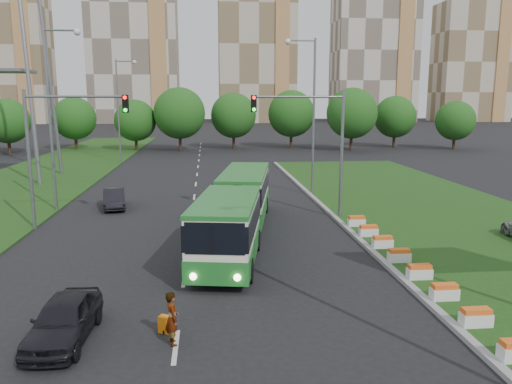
{
  "coord_description": "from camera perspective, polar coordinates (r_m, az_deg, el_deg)",
  "views": [
    {
      "loc": [
        -1.94,
        -20.26,
        7.42
      ],
      "look_at": [
        0.61,
        5.65,
        2.6
      ],
      "focal_mm": 35.0,
      "sensor_mm": 36.0,
      "label": 1
    }
  ],
  "objects": [
    {
      "name": "ground",
      "position": [
        21.66,
        -0.14,
        -9.54
      ],
      "size": [
        360.0,
        360.0,
        0.0
      ],
      "primitive_type": "plane",
      "color": "black",
      "rests_on": "ground"
    },
    {
      "name": "grass_median",
      "position": [
        32.8,
        21.69,
        -3.21
      ],
      "size": [
        14.0,
        60.0,
        0.15
      ],
      "primitive_type": "cube",
      "color": "#1B4413",
      "rests_on": "ground"
    },
    {
      "name": "median_kerb",
      "position": [
        30.27,
        9.88,
        -3.69
      ],
      "size": [
        0.3,
        60.0,
        0.18
      ],
      "primitive_type": "cube",
      "color": "gray",
      "rests_on": "ground"
    },
    {
      "name": "left_verge",
      "position": [
        48.59,
        -24.84,
        0.78
      ],
      "size": [
        12.0,
        110.0,
        0.1
      ],
      "primitive_type": "cube",
      "color": "#1B4413",
      "rests_on": "ground"
    },
    {
      "name": "lane_markings",
      "position": [
        40.95,
        -7.01,
        -0.03
      ],
      "size": [
        0.2,
        100.0,
        0.01
      ],
      "primitive_type": null,
      "color": "beige",
      "rests_on": "ground"
    },
    {
      "name": "flower_planters",
      "position": [
        22.84,
        17.07,
        -7.76
      ],
      "size": [
        1.1,
        15.9,
        0.6
      ],
      "primitive_type": null,
      "color": "white",
      "rests_on": "grass_median"
    },
    {
      "name": "traffic_mast_median",
      "position": [
        31.07,
        6.93,
        6.59
      ],
      "size": [
        5.76,
        0.32,
        8.0
      ],
      "color": "slate",
      "rests_on": "ground"
    },
    {
      "name": "traffic_mast_left",
      "position": [
        30.53,
        -21.77,
        5.86
      ],
      "size": [
        5.76,
        0.32,
        8.0
      ],
      "color": "slate",
      "rests_on": "ground"
    },
    {
      "name": "street_lamps",
      "position": [
        30.32,
        -7.69,
        7.71
      ],
      "size": [
        36.0,
        60.0,
        12.0
      ],
      "primitive_type": null,
      "color": "slate",
      "rests_on": "ground"
    },
    {
      "name": "tree_line",
      "position": [
        76.26,
        3.43,
        8.27
      ],
      "size": [
        120.0,
        8.0,
        9.0
      ],
      "primitive_type": null,
      "color": "#1B4C14",
      "rests_on": "ground"
    },
    {
      "name": "apartment_tower_west",
      "position": [
        182.32,
        -26.75,
        14.61
      ],
      "size": [
        26.0,
        15.0,
        48.0
      ],
      "primitive_type": "cube",
      "color": "#C0B29B",
      "rests_on": "ground"
    },
    {
      "name": "apartment_tower_cwest",
      "position": [
        172.82,
        -13.82,
        16.36
      ],
      "size": [
        28.0,
        15.0,
        52.0
      ],
      "primitive_type": "cube",
      "color": "beige",
      "rests_on": "ground"
    },
    {
      "name": "apartment_tower_ceast",
      "position": [
        172.01,
        0.07,
        16.35
      ],
      "size": [
        25.0,
        15.0,
        50.0
      ],
      "primitive_type": "cube",
      "color": "#C0B29B",
      "rests_on": "ground"
    },
    {
      "name": "apartment_tower_east",
      "position": [
        180.25,
        13.3,
        15.33
      ],
      "size": [
        27.0,
        15.0,
        47.0
      ],
      "primitive_type": "cube",
      "color": "beige",
      "rests_on": "ground"
    },
    {
      "name": "midrise_east",
      "position": [
        193.91,
        23.37,
        13.37
      ],
      "size": [
        24.0,
        14.0,
        40.0
      ],
      "primitive_type": "cube",
      "color": "#C0B29B",
      "rests_on": "ground"
    },
    {
      "name": "articulated_bus",
      "position": [
        27.03,
        -2.34,
        -1.81
      ],
      "size": [
        2.58,
        16.55,
        2.72
      ],
      "rotation": [
        0.0,
        0.0,
        -0.17
      ],
      "color": "white",
      "rests_on": "ground"
    },
    {
      "name": "car_left_near",
      "position": [
        17.08,
        -21.09,
        -13.43
      ],
      "size": [
        1.84,
        4.17,
        1.4
      ],
      "primitive_type": "imported",
      "rotation": [
        0.0,
        0.0,
        -0.05
      ],
      "color": "black",
      "rests_on": "ground"
    },
    {
      "name": "car_left_far",
      "position": [
        36.01,
        -15.91,
        -0.73
      ],
      "size": [
        2.14,
        4.26,
        1.34
      ],
      "primitive_type": "imported",
      "rotation": [
        0.0,
        0.0,
        0.18
      ],
      "color": "black",
      "rests_on": "ground"
    },
    {
      "name": "pedestrian",
      "position": [
        15.92,
        -9.57,
        -14.04
      ],
      "size": [
        0.56,
        0.71,
        1.7
      ],
      "primitive_type": "imported",
      "rotation": [
        0.0,
        0.0,
        1.86
      ],
      "color": "gray",
      "rests_on": "ground"
    },
    {
      "name": "shopping_trolley",
      "position": [
        16.95,
        -10.45,
        -14.63
      ],
      "size": [
        0.32,
        0.34,
        0.55
      ],
      "rotation": [
        0.0,
        0.0,
        -0.43
      ],
      "color": "orange",
      "rests_on": "ground"
    }
  ]
}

